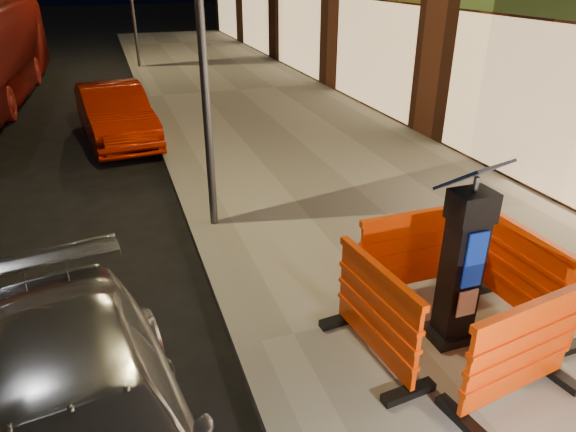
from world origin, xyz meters
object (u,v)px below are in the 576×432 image
object	(u,v)px
parking_kiosk	(463,261)
barrier_kerbside	(376,313)
barrier_back	(409,253)
car_red	(119,141)
barrier_front	(521,353)
barrier_bldgside	(529,279)

from	to	relation	value
parking_kiosk	barrier_kerbside	world-z (taller)	parking_kiosk
parking_kiosk	barrier_back	bearing A→B (deg)	86.23
car_red	barrier_back	bearing A→B (deg)	-76.03
parking_kiosk	car_red	world-z (taller)	parking_kiosk
barrier_front	barrier_back	bearing A→B (deg)	81.23
car_red	parking_kiosk	bearing A→B (deg)	-78.09
barrier_kerbside	barrier_bldgside	bearing A→B (deg)	-95.77
barrier_back	barrier_kerbside	xyz separation A→B (m)	(-0.95, -0.95, 0.00)
parking_kiosk	barrier_front	distance (m)	1.04
barrier_kerbside	barrier_front	bearing A→B (deg)	-140.77
barrier_front	car_red	bearing A→B (deg)	98.63
barrier_kerbside	barrier_back	bearing A→B (deg)	-50.77
car_red	barrier_front	bearing A→B (deg)	-79.80
barrier_front	barrier_kerbside	world-z (taller)	same
barrier_back	barrier_kerbside	bearing A→B (deg)	-135.77
barrier_front	barrier_bldgside	distance (m)	1.34
parking_kiosk	car_red	distance (m)	9.61
barrier_bldgside	barrier_back	bearing A→B (deg)	43.23
parking_kiosk	barrier_back	world-z (taller)	parking_kiosk
parking_kiosk	barrier_front	size ratio (longest dim) A/B	1.40
barrier_kerbside	barrier_bldgside	world-z (taller)	same
barrier_front	barrier_back	world-z (taller)	same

